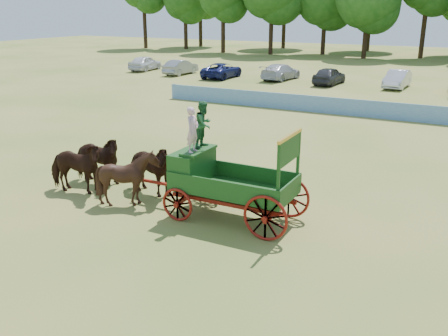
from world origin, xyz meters
TOP-DOWN VIEW (x-y plane):
  - ground at (0.00, 0.00)m, footprint 160.00×160.00m
  - horse_lead_left at (-6.17, -0.19)m, footprint 2.46×1.51m
  - horse_lead_right at (-6.17, 0.91)m, footprint 2.37×1.25m
  - horse_wheel_left at (-3.77, -0.19)m, footprint 2.04×1.89m
  - horse_wheel_right at (-3.77, 0.91)m, footprint 2.41×1.34m
  - farm_dray at (-0.79, 0.39)m, footprint 6.00×2.00m
  - sponsor_banner at (-1.00, 18.00)m, footprint 26.00×0.08m
  - parked_cars at (-6.50, 30.03)m, footprint 38.88×7.30m

SIDE VIEW (x-z plane):
  - ground at x=0.00m, z-range 0.00..0.00m
  - sponsor_banner at x=-1.00m, z-range 0.00..1.05m
  - parked_cars at x=-6.50m, z-range -0.06..1.55m
  - horse_lead_left at x=-6.17m, z-range 0.00..1.93m
  - horse_lead_right at x=-6.17m, z-range 0.00..1.93m
  - horse_wheel_right at x=-3.77m, z-range 0.00..1.93m
  - horse_wheel_left at x=-3.77m, z-range 0.00..1.93m
  - farm_dray at x=-0.79m, z-range -0.24..3.40m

